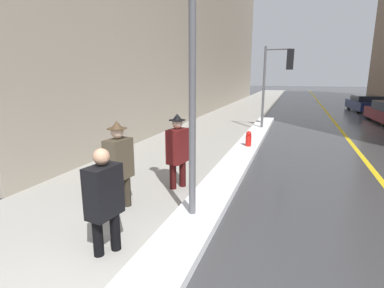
# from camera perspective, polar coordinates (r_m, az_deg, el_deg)

# --- Properties ---
(sidewalk_slab) EXTENTS (4.00, 80.00, 0.01)m
(sidewalk_slab) POSITION_cam_1_polar(r_m,az_deg,el_deg) (17.98, 6.62, 4.52)
(sidewalk_slab) COLOR #9E9B93
(sidewalk_slab) RESTS_ON ground
(road_centre_stripe) EXTENTS (0.16, 80.00, 0.00)m
(road_centre_stripe) POSITION_cam_1_polar(r_m,az_deg,el_deg) (17.72, 25.95, 3.17)
(road_centre_stripe) COLOR gold
(road_centre_stripe) RESTS_ON ground
(snow_bank_curb) EXTENTS (0.83, 17.46, 0.16)m
(snow_bank_curb) POSITION_cam_1_polar(r_m,az_deg,el_deg) (9.95, 9.42, -1.93)
(snow_bank_curb) COLOR white
(snow_bank_curb) RESTS_ON ground
(building_facade_left) EXTENTS (6.00, 36.00, 15.09)m
(building_facade_left) POSITION_cam_1_polar(r_m,az_deg,el_deg) (24.56, -2.65, 24.50)
(building_facade_left) COLOR gray
(building_facade_left) RESTS_ON ground
(lamp_post) EXTENTS (0.28, 0.28, 4.20)m
(lamp_post) POSITION_cam_1_polar(r_m,az_deg,el_deg) (5.02, 0.06, 12.53)
(lamp_post) COLOR #515156
(lamp_post) RESTS_ON ground
(traffic_light_near) EXTENTS (1.31, 0.32, 3.91)m
(traffic_light_near) POSITION_cam_1_polar(r_m,az_deg,el_deg) (14.64, 16.34, 13.30)
(traffic_light_near) COLOR #515156
(traffic_light_near) RESTS_ON ground
(pedestrian_nearside) EXTENTS (0.38, 0.56, 1.61)m
(pedestrian_nearside) POSITION_cam_1_polar(r_m,az_deg,el_deg) (4.54, -16.40, -9.65)
(pedestrian_nearside) COLOR black
(pedestrian_nearside) RESTS_ON ground
(pedestrian_in_glasses) EXTENTS (0.39, 0.58, 1.77)m
(pedestrian_in_glasses) POSITION_cam_1_polar(r_m,az_deg,el_deg) (5.99, -13.76, -3.30)
(pedestrian_in_glasses) COLOR #2A241B
(pedestrian_in_glasses) RESTS_ON ground
(pedestrian_trailing) EXTENTS (0.39, 0.58, 1.76)m
(pedestrian_trailing) POSITION_cam_1_polar(r_m,az_deg,el_deg) (6.89, -2.78, -0.82)
(pedestrian_trailing) COLOR #340C0C
(pedestrian_trailing) RESTS_ON ground
(parked_car_navy) EXTENTS (2.15, 4.42, 1.18)m
(parked_car_navy) POSITION_cam_1_polar(r_m,az_deg,el_deg) (25.95, 30.12, 6.68)
(parked_car_navy) COLOR navy
(parked_car_navy) RESTS_ON ground
(fire_hydrant) EXTENTS (0.20, 0.20, 0.70)m
(fire_hydrant) POSITION_cam_1_polar(r_m,az_deg,el_deg) (10.75, 10.70, 0.57)
(fire_hydrant) COLOR red
(fire_hydrant) RESTS_ON ground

